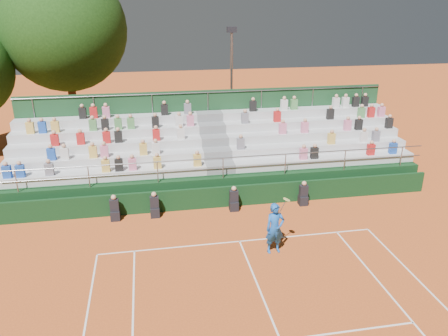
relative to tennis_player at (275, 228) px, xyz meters
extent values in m
plane|color=#C65521|center=(-1.13, 0.95, -1.00)|extent=(90.00, 90.00, 0.00)
cube|color=white|center=(-1.13, 0.95, -0.99)|extent=(11.00, 0.06, 0.01)
cube|color=white|center=(-1.13, -2.25, -0.99)|extent=(0.06, 6.40, 0.01)
cube|color=black|center=(-1.13, 4.15, -0.50)|extent=(20.00, 0.15, 1.00)
cube|color=black|center=(-6.08, 3.70, -0.78)|extent=(0.40, 0.40, 0.44)
cube|color=black|center=(-6.08, 3.70, -0.30)|extent=(0.38, 0.25, 0.55)
sphere|color=tan|center=(-6.08, 3.70, 0.08)|extent=(0.22, 0.22, 0.22)
cube|color=black|center=(-4.37, 3.70, -0.78)|extent=(0.40, 0.40, 0.44)
cube|color=black|center=(-4.37, 3.70, -0.30)|extent=(0.38, 0.25, 0.55)
sphere|color=tan|center=(-4.37, 3.70, 0.08)|extent=(0.22, 0.22, 0.22)
cube|color=black|center=(-0.82, 3.70, -0.78)|extent=(0.40, 0.40, 0.44)
cube|color=black|center=(-0.82, 3.70, -0.30)|extent=(0.38, 0.25, 0.55)
sphere|color=tan|center=(-0.82, 3.70, 0.08)|extent=(0.22, 0.22, 0.22)
cube|color=black|center=(2.48, 3.70, -0.78)|extent=(0.40, 0.40, 0.44)
cube|color=black|center=(2.48, 3.70, -0.30)|extent=(0.38, 0.25, 0.55)
sphere|color=tan|center=(2.48, 3.70, 0.08)|extent=(0.22, 0.22, 0.22)
cube|color=black|center=(-1.13, 7.25, -0.40)|extent=(20.00, 5.20, 1.20)
cube|color=silver|center=(-6.48, 5.58, 0.41)|extent=(9.30, 0.85, 0.42)
cube|color=silver|center=(4.22, 5.58, 0.41)|extent=(9.30, 0.85, 0.42)
cube|color=slate|center=(-1.13, 5.58, 0.41)|extent=(1.40, 0.85, 0.42)
cube|color=silver|center=(-6.48, 6.43, 0.83)|extent=(9.30, 0.85, 0.42)
cube|color=silver|center=(4.22, 6.43, 0.83)|extent=(9.30, 0.85, 0.42)
cube|color=slate|center=(-1.13, 6.43, 0.83)|extent=(1.40, 0.85, 0.42)
cube|color=silver|center=(-6.48, 7.28, 1.25)|extent=(9.30, 0.85, 0.42)
cube|color=silver|center=(4.22, 7.28, 1.25)|extent=(9.30, 0.85, 0.42)
cube|color=slate|center=(-1.13, 7.28, 1.25)|extent=(1.40, 0.85, 0.42)
cube|color=silver|center=(-6.48, 8.13, 1.67)|extent=(9.30, 0.85, 0.42)
cube|color=silver|center=(4.22, 8.13, 1.67)|extent=(9.30, 0.85, 0.42)
cube|color=slate|center=(-1.13, 8.13, 1.67)|extent=(1.40, 0.85, 0.42)
cube|color=silver|center=(-6.48, 8.98, 2.09)|extent=(9.30, 0.85, 0.42)
cube|color=silver|center=(4.22, 8.98, 2.09)|extent=(9.30, 0.85, 0.42)
cube|color=slate|center=(-1.13, 8.98, 2.09)|extent=(1.40, 0.85, 0.42)
cube|color=#194323|center=(-1.13, 9.50, 1.20)|extent=(20.00, 0.12, 4.40)
cylinder|color=gray|center=(-1.13, 4.70, 1.20)|extent=(20.00, 0.05, 0.05)
cylinder|color=gray|center=(-1.13, 9.40, 3.30)|extent=(20.00, 0.05, 0.05)
cube|color=#1E4CB2|center=(-10.67, 5.43, 0.90)|extent=(0.36, 0.24, 0.56)
cube|color=#1E4CB2|center=(-10.12, 5.43, 0.90)|extent=(0.36, 0.24, 0.56)
cube|color=slate|center=(-8.89, 5.43, 0.90)|extent=(0.36, 0.24, 0.56)
cube|color=gold|center=(-6.44, 5.43, 0.90)|extent=(0.36, 0.24, 0.56)
cube|color=black|center=(-5.85, 5.43, 0.90)|extent=(0.36, 0.24, 0.56)
cube|color=pink|center=(-5.25, 5.43, 0.90)|extent=(0.36, 0.24, 0.56)
cube|color=gold|center=(-4.11, 5.43, 0.90)|extent=(0.36, 0.24, 0.56)
cube|color=gold|center=(-2.24, 5.43, 0.90)|extent=(0.36, 0.24, 0.56)
cube|color=#1E4CB2|center=(-8.90, 6.28, 1.32)|extent=(0.36, 0.24, 0.56)
cube|color=silver|center=(-8.31, 6.28, 1.32)|extent=(0.36, 0.24, 0.56)
cube|color=gold|center=(-7.04, 6.28, 1.32)|extent=(0.36, 0.24, 0.56)
cube|color=pink|center=(-6.52, 6.28, 1.32)|extent=(0.36, 0.24, 0.56)
cube|color=gold|center=(-4.72, 6.28, 1.32)|extent=(0.36, 0.24, 0.56)
cube|color=silver|center=(-4.13, 6.28, 1.32)|extent=(0.36, 0.24, 0.56)
cube|color=red|center=(-8.84, 7.13, 1.74)|extent=(0.36, 0.24, 0.56)
cube|color=red|center=(-7.65, 7.13, 1.74)|extent=(0.36, 0.24, 0.56)
cube|color=red|center=(-6.44, 7.13, 1.74)|extent=(0.36, 0.24, 0.56)
cube|color=black|center=(-5.88, 7.13, 1.74)|extent=(0.36, 0.24, 0.56)
cube|color=red|center=(-4.05, 7.13, 1.74)|extent=(0.36, 0.24, 0.56)
cube|color=silver|center=(-2.84, 7.13, 1.74)|extent=(0.36, 0.24, 0.56)
cube|color=gold|center=(-10.07, 7.98, 2.16)|extent=(0.36, 0.24, 0.56)
cube|color=#1E4CB2|center=(-9.50, 7.98, 2.16)|extent=(0.36, 0.24, 0.56)
cube|color=gold|center=(-8.91, 7.98, 2.16)|extent=(0.36, 0.24, 0.56)
cube|color=#4C8C4C|center=(-7.12, 7.98, 2.16)|extent=(0.36, 0.24, 0.56)
cube|color=black|center=(-6.53, 7.98, 2.16)|extent=(0.36, 0.24, 0.56)
cube|color=#4C8C4C|center=(-5.90, 7.98, 2.16)|extent=(0.36, 0.24, 0.56)
cube|color=#4C8C4C|center=(-5.27, 7.98, 2.16)|extent=(0.36, 0.24, 0.56)
cube|color=black|center=(-4.05, 7.98, 2.16)|extent=(0.36, 0.24, 0.56)
cube|color=silver|center=(-2.83, 7.98, 2.16)|extent=(0.36, 0.24, 0.56)
cube|color=pink|center=(-2.26, 7.98, 2.16)|extent=(0.36, 0.24, 0.56)
cube|color=black|center=(-7.66, 8.83, 2.58)|extent=(0.36, 0.24, 0.56)
cube|color=red|center=(-7.12, 8.83, 2.58)|extent=(0.36, 0.24, 0.56)
cube|color=pink|center=(-6.50, 8.83, 2.58)|extent=(0.36, 0.24, 0.56)
cube|color=black|center=(-3.52, 8.83, 2.58)|extent=(0.36, 0.24, 0.56)
cube|color=slate|center=(-2.31, 8.83, 2.58)|extent=(0.36, 0.24, 0.56)
cube|color=pink|center=(3.01, 5.43, 0.90)|extent=(0.36, 0.24, 0.56)
cube|color=black|center=(3.58, 5.43, 0.90)|extent=(0.36, 0.24, 0.56)
cube|color=red|center=(6.59, 5.43, 0.90)|extent=(0.36, 0.24, 0.56)
cube|color=#1E4CB2|center=(7.81, 5.43, 0.90)|extent=(0.36, 0.24, 0.56)
cube|color=slate|center=(0.03, 6.28, 1.32)|extent=(0.36, 0.24, 0.56)
cube|color=gold|center=(4.80, 6.28, 1.32)|extent=(0.36, 0.24, 0.56)
cube|color=silver|center=(6.58, 6.28, 1.32)|extent=(0.36, 0.24, 0.56)
cube|color=slate|center=(7.26, 6.28, 1.32)|extent=(0.36, 0.24, 0.56)
cube|color=pink|center=(2.44, 7.13, 1.74)|extent=(0.36, 0.24, 0.56)
cube|color=pink|center=(3.64, 7.13, 1.74)|extent=(0.36, 0.24, 0.56)
cube|color=pink|center=(6.03, 7.13, 1.74)|extent=(0.36, 0.24, 0.56)
cube|color=black|center=(6.67, 7.13, 1.74)|extent=(0.36, 0.24, 0.56)
cube|color=black|center=(8.43, 7.13, 1.74)|extent=(0.36, 0.24, 0.56)
cube|color=slate|center=(0.62, 7.98, 2.16)|extent=(0.36, 0.24, 0.56)
cube|color=red|center=(2.38, 7.98, 2.16)|extent=(0.36, 0.24, 0.56)
cube|color=black|center=(5.38, 7.98, 2.16)|extent=(0.36, 0.24, 0.56)
cube|color=#4C8C4C|center=(7.20, 7.98, 2.16)|extent=(0.36, 0.24, 0.56)
cube|color=red|center=(7.77, 7.98, 2.16)|extent=(0.36, 0.24, 0.56)
cube|color=pink|center=(8.38, 7.98, 2.16)|extent=(0.36, 0.24, 0.56)
cube|color=black|center=(1.25, 8.83, 2.58)|extent=(0.36, 0.24, 0.56)
cube|color=silver|center=(3.01, 8.83, 2.58)|extent=(0.36, 0.24, 0.56)
cube|color=#4C8C4C|center=(3.58, 8.83, 2.58)|extent=(0.36, 0.24, 0.56)
cube|color=silver|center=(6.04, 8.83, 2.58)|extent=(0.36, 0.24, 0.56)
cube|color=silver|center=(6.60, 8.83, 2.58)|extent=(0.36, 0.24, 0.56)
cube|color=black|center=(7.23, 8.83, 2.58)|extent=(0.36, 0.24, 0.56)
cube|color=black|center=(7.77, 8.83, 2.58)|extent=(0.36, 0.24, 0.56)
imported|color=#1756B1|center=(0.00, 0.00, 0.00)|extent=(0.77, 0.54, 1.99)
cylinder|color=gray|center=(0.25, 0.00, 0.85)|extent=(0.26, 0.03, 0.51)
cylinder|color=#E5D866|center=(0.40, 0.00, 1.15)|extent=(0.26, 0.28, 0.14)
cylinder|color=#392414|center=(-9.14, 15.60, 1.12)|extent=(0.50, 0.50, 4.24)
sphere|color=black|center=(-9.14, 15.60, 6.29)|extent=(7.63, 7.63, 7.63)
cylinder|color=gray|center=(0.99, 13.57, 2.55)|extent=(0.16, 0.16, 7.09)
cube|color=black|center=(0.99, 13.57, 6.27)|extent=(0.60, 0.25, 0.35)
camera|label=1|loc=(-4.42, -13.81, 7.98)|focal=35.00mm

